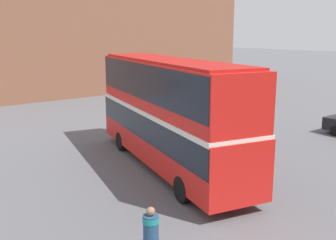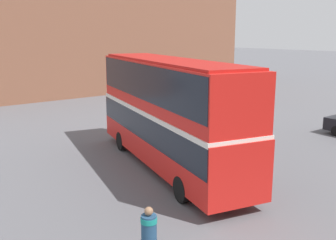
% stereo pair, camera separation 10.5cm
% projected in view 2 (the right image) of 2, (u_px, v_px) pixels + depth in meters
% --- Properties ---
extents(ground_plane, '(240.00, 240.00, 0.00)m').
position_uv_depth(ground_plane, '(185.00, 166.00, 18.03)').
color(ground_plane, '#5B5B60').
extents(building_row_left, '(8.75, 33.40, 14.90)m').
position_uv_depth(building_row_left, '(99.00, 19.00, 41.59)').
color(building_row_left, brown).
rests_on(building_row_left, ground_plane).
extents(double_decker_bus, '(11.75, 5.16, 4.89)m').
position_uv_depth(double_decker_bus, '(168.00, 107.00, 17.33)').
color(double_decker_bus, red).
rests_on(double_decker_bus, ground_plane).
extents(pedestrian_foreground, '(0.59, 0.59, 1.72)m').
position_uv_depth(pedestrian_foreground, '(149.00, 231.00, 9.95)').
color(pedestrian_foreground, '#232328').
rests_on(pedestrian_foreground, ground_plane).
extents(parked_car_kerb_far, '(4.80, 2.19, 1.66)m').
position_uv_depth(parked_car_kerb_far, '(237.00, 98.00, 32.12)').
color(parked_car_kerb_far, silver).
rests_on(parked_car_kerb_far, ground_plane).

